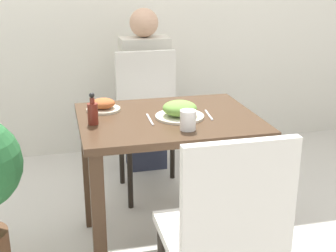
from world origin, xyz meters
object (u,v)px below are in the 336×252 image
Objects in this scene: food_plate at (180,110)px; sauce_bottle at (93,112)px; person_figure at (145,92)px; chair_near at (225,231)px; side_plate at (103,105)px; chair_far at (150,114)px; drink_cup at (188,120)px.

sauce_bottle is (-0.42, -0.00, 0.02)m from food_plate.
chair_near is at bearing -91.88° from person_figure.
sauce_bottle is at bearing -112.76° from person_figure.
person_figure is (0.39, 0.89, -0.18)m from side_plate.
chair_near is 0.87m from sauce_bottle.
chair_near and chair_far have the same top height.
chair_near is 0.78× the size of person_figure.
chair_far reaches higher than drink_cup.
chair_far is 0.68m from side_plate.
chair_near is at bearing -60.99° from sauce_bottle.
chair_near is 5.27× the size of side_plate.
food_plate reaches higher than side_plate.
side_plate is 0.15× the size of person_figure.
chair_far reaches higher than food_plate.
food_plate is 0.18m from drink_cup.
chair_near is 0.60m from drink_cup.
food_plate is (0.02, 0.72, 0.24)m from chair_near.
person_figure is at bearing 83.61° from chair_far.
chair_near is 0.76m from food_plate.
person_figure is at bearing 87.84° from drink_cup.
chair_far is 0.96m from drink_cup.
food_plate is 1.11m from person_figure.
sauce_bottle is at bearing -119.58° from chair_far.
chair_near is 1.47m from chair_far.
side_plate is 0.22m from sauce_bottle.
person_figure is (0.04, 0.36, 0.06)m from chair_far.
person_figure is (0.05, 1.28, -0.20)m from drink_cup.
chair_near is at bearing -91.21° from drink_cup.
person_figure reaches higher than sauce_bottle.
drink_cup is at bearing -91.21° from chair_near.
side_plate is at bearing -123.39° from chair_far.
chair_far reaches higher than side_plate.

